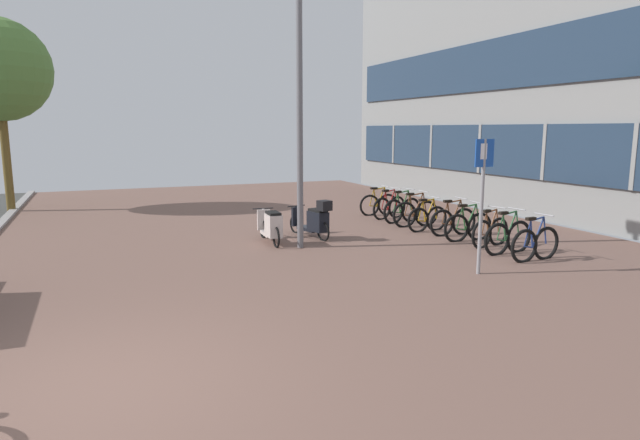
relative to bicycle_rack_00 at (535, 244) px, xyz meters
The scene contains 15 objects.
ground 7.44m from the bicycle_rack_00, 159.57° to the right, with size 21.00×40.00×0.13m.
bicycle_rack_00 is the anchor object (origin of this frame).
bicycle_rack_01 0.72m from the bicycle_rack_00, 95.37° to the left, with size 1.39×0.48×1.01m.
bicycle_rack_02 1.44m from the bicycle_rack_00, 87.85° to the left, with size 1.27×0.47×0.94m.
bicycle_rack_03 2.16m from the bicycle_rack_00, 90.33° to the left, with size 1.37×0.48×0.97m.
bicycle_rack_04 2.88m from the bicycle_rack_00, 88.50° to the left, with size 1.38×0.48×0.98m.
bicycle_rack_05 3.60m from the bicycle_rack_00, 93.35° to the left, with size 1.28×0.48×0.94m.
bicycle_rack_06 4.32m from the bicycle_rack_00, 91.55° to the left, with size 1.44×0.48×1.02m.
bicycle_rack_07 5.04m from the bicycle_rack_00, 91.24° to the left, with size 1.40×0.48×1.00m.
bicycle_rack_08 5.76m from the bicycle_rack_00, 91.22° to the left, with size 1.30×0.47×0.96m.
bicycle_rack_09 6.48m from the bicycle_rack_00, 90.86° to the left, with size 1.32×0.48×0.95m.
scooter_near 5.80m from the bicycle_rack_00, 140.89° to the left, with size 0.52×1.71×0.81m.
scooter_mid 5.09m from the bicycle_rack_00, 130.85° to the left, with size 0.69×1.71×1.01m.
parking_sign 2.16m from the bicycle_rack_00, 166.80° to the right, with size 0.40×0.07×2.49m.
lamp_post 5.83m from the bicycle_rack_00, 143.20° to the left, with size 0.20×0.52×5.99m.
Camera 1 is at (0.16, -5.71, 2.68)m, focal length 30.35 mm.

